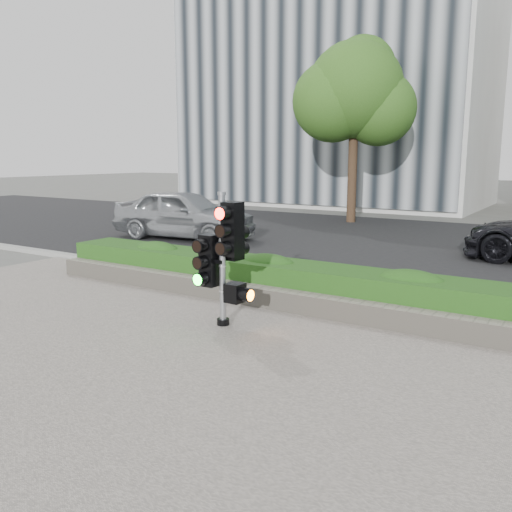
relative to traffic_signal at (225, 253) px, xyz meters
The scene contains 10 objects.
ground 1.60m from the traffic_signal, 38.24° to the right, with size 120.00×120.00×0.00m, color #51514C.
sidewalk 3.48m from the traffic_signal, 75.08° to the right, with size 16.00×11.00×0.03m, color #9E9389.
road 9.45m from the traffic_signal, 84.84° to the left, with size 60.00×13.00×0.02m, color black.
curb 2.86m from the traffic_signal, 71.26° to the left, with size 60.00×0.25×0.12m, color gray.
stone_wall 1.79m from the traffic_signal, 55.69° to the left, with size 12.00×0.32×0.34m, color gray.
hedge 2.22m from the traffic_signal, 65.90° to the left, with size 12.00×1.00×0.68m, color #357C26.
building_left 24.60m from the traffic_signal, 110.06° to the left, with size 16.00×9.00×15.00m, color #B7B7B2.
tree_left 14.88m from the traffic_signal, 104.81° to the left, with size 4.61×4.03×7.34m.
traffic_signal is the anchor object (origin of this frame).
car_silver 9.31m from the traffic_signal, 133.85° to the left, with size 1.88×4.68×1.59m, color #A6A9AD.
Camera 1 is at (3.96, -6.01, 2.65)m, focal length 38.00 mm.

